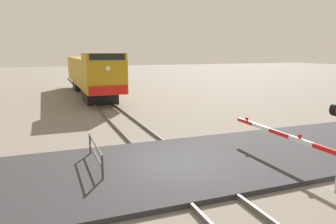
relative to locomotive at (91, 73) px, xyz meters
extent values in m
plane|color=slate|center=(0.00, -20.12, -2.08)|extent=(160.00, 160.00, 0.00)
cube|color=#59544C|center=(-0.72, -20.12, -2.01)|extent=(0.08, 80.00, 0.15)
cube|color=#59544C|center=(0.72, -20.12, -2.01)|extent=(0.08, 80.00, 0.15)
cube|color=#2D2D30|center=(0.00, -20.12, -2.00)|extent=(36.00, 5.89, 0.16)
cube|color=black|center=(0.00, -4.38, -1.56)|extent=(2.40, 3.20, 1.05)
cube|color=black|center=(0.00, 4.88, -1.56)|extent=(2.40, 3.20, 1.05)
cube|color=#B28414|center=(0.00, 0.25, 0.16)|extent=(2.83, 16.83, 2.38)
cube|color=#B28414|center=(0.00, -6.56, 1.60)|extent=(2.77, 3.22, 0.51)
cube|color=black|center=(0.00, -8.20, 1.60)|extent=(2.40, 0.06, 0.41)
cube|color=red|center=(0.00, -8.21, -0.68)|extent=(2.68, 0.08, 0.64)
sphere|color=#F2EACC|center=(0.00, -8.22, 0.81)|extent=(0.36, 0.36, 0.36)
cylinder|color=black|center=(2.86, -24.15, 0.51)|extent=(0.34, 0.14, 0.34)
cube|color=red|center=(3.84, -23.12, -0.99)|extent=(0.10, 1.07, 0.14)
cube|color=white|center=(3.84, -22.05, -0.99)|extent=(0.10, 1.07, 0.14)
cube|color=red|center=(3.84, -20.98, -0.99)|extent=(0.10, 1.07, 0.14)
cube|color=white|center=(3.84, -19.91, -0.99)|extent=(0.10, 1.07, 0.14)
cube|color=red|center=(3.84, -18.84, -0.99)|extent=(0.10, 1.07, 0.14)
sphere|color=red|center=(3.84, -21.98, -0.85)|extent=(0.14, 0.14, 0.14)
sphere|color=red|center=(3.84, -18.94, -0.85)|extent=(0.14, 0.14, 0.14)
cylinder|color=#4C4742|center=(-2.62, -20.68, -1.61)|extent=(0.08, 0.08, 0.95)
cylinder|color=#4C4742|center=(-2.62, -17.96, -1.61)|extent=(0.08, 0.08, 0.95)
cylinder|color=#4C4742|center=(-2.62, -19.32, -1.17)|extent=(0.06, 2.73, 0.06)
cylinder|color=#4C4742|center=(-2.62, -19.32, -1.56)|extent=(0.06, 2.73, 0.06)
camera|label=1|loc=(-4.12, -30.12, 2.00)|focal=34.18mm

